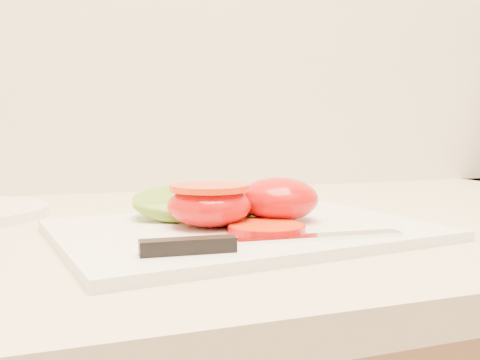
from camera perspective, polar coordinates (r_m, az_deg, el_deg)
name	(u,v)px	position (r m, az deg, el deg)	size (l,w,h in m)	color
cutting_board	(243,230)	(0.54, 0.36, -5.36)	(0.36, 0.26, 0.01)	white
tomato_half_dome	(279,199)	(0.57, 4.16, -2.03)	(0.08, 0.08, 0.05)	red
tomato_half_cut	(209,204)	(0.53, -3.29, -2.54)	(0.08, 0.08, 0.04)	red
tomato_slice_0	(266,228)	(0.51, 2.84, -5.13)	(0.07, 0.07, 0.01)	#F3430D
tomato_slice_1	(265,225)	(0.53, 2.71, -4.81)	(0.06, 0.06, 0.01)	#F3430D
lettuce_leaf_0	(200,203)	(0.60, -4.26, -2.42)	(0.16, 0.11, 0.03)	olive
knife	(244,242)	(0.44, 0.43, -6.62)	(0.24, 0.04, 0.01)	silver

